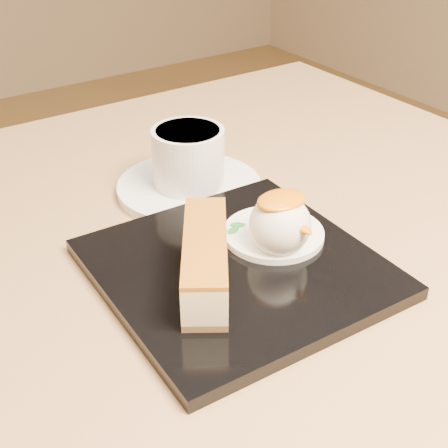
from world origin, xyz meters
TOP-DOWN VIEW (x-y plane):
  - table at (0.00, 0.00)m, footprint 0.80×0.80m
  - dessert_plate at (-0.03, -0.02)m, footprint 0.23×0.23m
  - cheesecake at (-0.06, -0.03)m, footprint 0.10×0.12m
  - cream_smear at (0.02, -0.01)m, footprint 0.09×0.09m
  - ice_cream_scoop at (0.01, -0.03)m, footprint 0.05×0.05m
  - mango_sauce at (0.02, -0.03)m, footprint 0.04×0.03m
  - mint_sprig at (-0.00, 0.02)m, footprint 0.03×0.02m
  - saucer at (0.02, 0.12)m, footprint 0.15×0.15m
  - coffee_cup at (0.02, 0.12)m, footprint 0.10×0.07m

SIDE VIEW (x-z plane):
  - table at x=0.00m, z-range 0.20..0.92m
  - saucer at x=0.02m, z-range 0.72..0.73m
  - dessert_plate at x=-0.03m, z-range 0.72..0.73m
  - cream_smear at x=0.02m, z-range 0.73..0.74m
  - mint_sprig at x=0.00m, z-range 0.74..0.74m
  - cheesecake at x=-0.06m, z-range 0.73..0.77m
  - ice_cream_scoop at x=0.01m, z-range 0.73..0.78m
  - coffee_cup at x=0.02m, z-range 0.73..0.79m
  - mango_sauce at x=0.02m, z-range 0.78..0.79m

